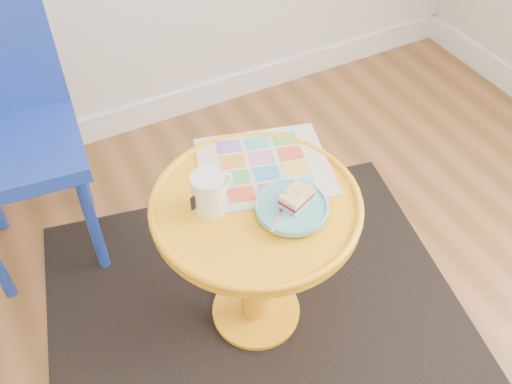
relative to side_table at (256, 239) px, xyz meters
name	(u,v)px	position (x,y,z in m)	size (l,w,h in m)	color
rug	(256,312)	(0.00, 0.00, -0.37)	(1.30, 1.10, 0.01)	black
side_table	(256,239)	(0.00, 0.00, 0.00)	(0.55, 0.55, 0.52)	#FFA815
chair	(7,122)	(-0.50, 0.65, 0.14)	(0.43, 0.43, 0.89)	#1A35AA
newspaper	(264,166)	(0.08, 0.11, 0.15)	(0.35, 0.30, 0.01)	silver
mug	(209,192)	(-0.11, 0.04, 0.21)	(0.12, 0.09, 0.11)	white
plate	(292,208)	(0.06, -0.07, 0.17)	(0.19, 0.19, 0.02)	#5BB7C0
cake_slice	(297,197)	(0.08, -0.07, 0.19)	(0.10, 0.08, 0.04)	#D3BC8C
fork	(282,209)	(0.03, -0.07, 0.18)	(0.11, 0.11, 0.00)	silver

